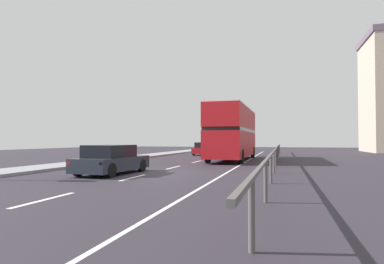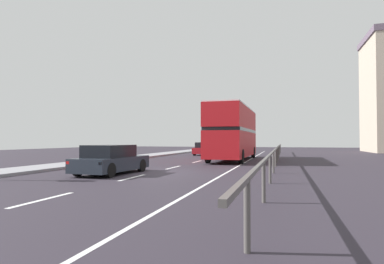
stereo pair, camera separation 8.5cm
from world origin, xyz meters
name	(u,v)px [view 1 (the left image)]	position (x,y,z in m)	size (l,w,h in m)	color
ground_plane	(153,174)	(0.00, 0.00, -0.05)	(75.39, 120.00, 0.10)	#2C2630
near_sidewalk_kerb	(41,168)	(-6.67, 0.00, 0.07)	(2.45, 80.00, 0.14)	gray
lane_paint_markings	(226,162)	(2.17, 8.78, 0.00)	(3.67, 46.00, 0.01)	silver
bridge_side_railing	(277,150)	(5.78, 9.00, 0.90)	(0.10, 42.00, 1.10)	#534F4C
double_decker_bus_red	(233,132)	(2.35, 10.90, 2.26)	(2.68, 10.81, 4.22)	#B3141A
hatchback_car_near	(112,160)	(-1.67, -1.07, 0.66)	(2.04, 4.33, 1.38)	#222832
sedan_car_ahead	(205,149)	(-1.95, 18.92, 0.66)	(1.83, 4.32, 1.37)	maroon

